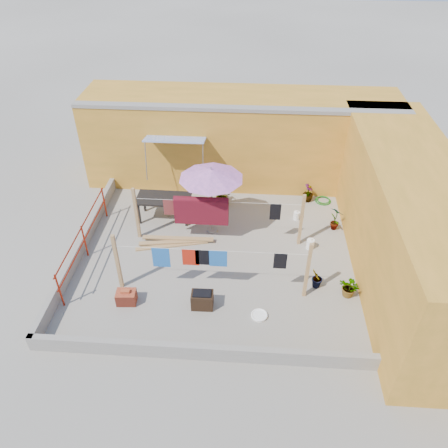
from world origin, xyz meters
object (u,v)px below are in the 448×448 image
(water_jug_b, at_px, (296,216))
(green_hose, at_px, (323,200))
(brick_stack, at_px, (126,297))
(brazier, at_px, (202,300))
(patio_umbrella, at_px, (211,174))
(white_basin, at_px, (259,315))
(outdoor_table, at_px, (164,200))
(water_jug_a, at_px, (310,244))
(plant_back_a, at_px, (223,195))

(water_jug_b, height_order, green_hose, water_jug_b)
(brick_stack, height_order, brazier, brazier)
(patio_umbrella, height_order, white_basin, patio_umbrella)
(outdoor_table, bearing_deg, patio_umbrella, -19.06)
(brick_stack, relative_size, water_jug_b, 1.61)
(outdoor_table, distance_m, water_jug_a, 4.89)
(green_hose, bearing_deg, water_jug_a, -104.85)
(water_jug_b, xyz_separation_m, plant_back_a, (-2.51, 0.74, 0.20))
(white_basin, bearing_deg, brick_stack, 175.98)
(brazier, distance_m, water_jug_b, 4.87)
(brick_stack, distance_m, white_basin, 3.52)
(brazier, distance_m, plant_back_a, 4.80)
(green_hose, xyz_separation_m, plant_back_a, (-3.53, -0.39, 0.31))
(brazier, bearing_deg, outdoor_table, 113.61)
(white_basin, relative_size, plant_back_a, 0.62)
(water_jug_b, bearing_deg, brazier, -123.66)
(water_jug_a, bearing_deg, green_hose, 75.15)
(brazier, height_order, white_basin, brazier)
(water_jug_b, relative_size, plant_back_a, 0.47)
(water_jug_b, bearing_deg, white_basin, -105.71)
(brazier, xyz_separation_m, water_jug_a, (3.03, 2.58, -0.09))
(white_basin, height_order, water_jug_b, water_jug_b)
(patio_umbrella, relative_size, water_jug_b, 7.07)
(brazier, relative_size, green_hose, 1.03)
(outdoor_table, height_order, brick_stack, outdoor_table)
(water_jug_b, height_order, plant_back_a, plant_back_a)
(brazier, xyz_separation_m, white_basin, (1.49, -0.24, -0.21))
(brick_stack, relative_size, plant_back_a, 0.76)
(green_hose, bearing_deg, water_jug_b, -131.94)
(white_basin, bearing_deg, patio_umbrella, 113.69)
(patio_umbrella, bearing_deg, brazier, -89.31)
(patio_umbrella, distance_m, outdoor_table, 2.19)
(brick_stack, bearing_deg, plant_back_a, 65.28)
(water_jug_a, xyz_separation_m, green_hose, (0.69, 2.61, -0.12))
(patio_umbrella, bearing_deg, green_hose, 27.26)
(brick_stack, distance_m, plant_back_a, 5.28)
(plant_back_a, bearing_deg, outdoor_table, -152.08)
(green_hose, bearing_deg, plant_back_a, -173.68)
(water_jug_b, bearing_deg, outdoor_table, -176.83)
(white_basin, relative_size, water_jug_b, 1.32)
(plant_back_a, bearing_deg, green_hose, 6.32)
(patio_umbrella, relative_size, brazier, 4.07)
(white_basin, xyz_separation_m, plant_back_a, (-1.31, 5.04, 0.31))
(white_basin, bearing_deg, outdoor_table, 127.93)
(water_jug_a, distance_m, green_hose, 2.70)
(water_jug_a, relative_size, water_jug_b, 1.12)
(brazier, relative_size, water_jug_a, 1.56)
(plant_back_a, bearing_deg, brick_stack, -114.72)
(plant_back_a, bearing_deg, water_jug_a, -37.97)
(white_basin, bearing_deg, water_jug_b, 74.29)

